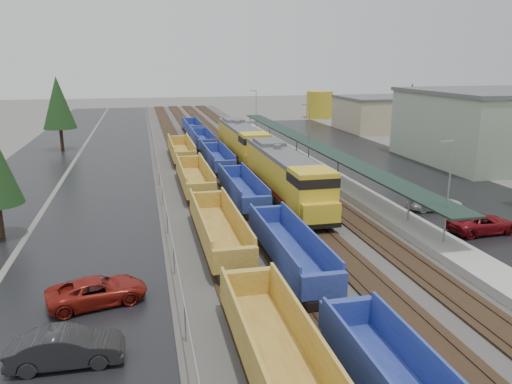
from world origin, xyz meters
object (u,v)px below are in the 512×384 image
Objects in this scene: well_string_yellow at (218,230)px; storage_tank at (319,105)px; well_string_blue at (242,190)px; parked_car_west_c at (97,291)px; locomotive_lead at (285,176)px; parked_car_east_b at (482,224)px; locomotive_trail at (242,142)px; parked_car_west_b at (66,348)px; parked_car_east_c at (435,203)px.

storage_tank is (36.21, 78.81, 1.88)m from well_string_yellow.
well_string_blue reaches higher than parked_car_west_c.
locomotive_lead is at bearing -15.57° from well_string_blue.
well_string_yellow is 12.00m from well_string_blue.
locomotive_lead is 13.04m from well_string_yellow.
well_string_blue is 74.81m from storage_tank.
locomotive_lead is at bearing -56.01° from parked_car_west_c.
well_string_yellow is at bearing -114.68° from storage_tank.
storage_tank is 82.08m from parked_car_east_b.
parked_car_east_b is at bearing -38.05° from well_string_blue.
locomotive_trail is 0.27× the size of well_string_yellow.
locomotive_trail reaches higher than parked_car_west_b.
parked_car_east_c is (16.55, -6.76, -0.44)m from well_string_blue.
storage_tank reaches higher than well_string_yellow.
well_string_blue is 22.20m from parked_car_west_c.
locomotive_lead reaches higher than well_string_yellow.
parked_car_west_c is (-7.94, -7.39, -0.47)m from well_string_yellow.
well_string_yellow is 86.75m from storage_tank.
parked_car_west_b is at bearing 130.07° from parked_car_east_c.
well_string_blue reaches higher than parked_car_west_b.
storage_tank is at bearing -2.89° from parked_car_east_c.
parked_car_west_c is at bearing 121.79° from parked_car_east_c.
parked_car_west_c is at bearing -132.17° from locomotive_lead.
parked_car_east_b is (20.72, -1.77, -0.46)m from well_string_yellow.
locomotive_trail is at bearing 90.00° from locomotive_lead.
parked_car_west_c is (-11.94, -18.71, -0.41)m from well_string_blue.
parked_car_west_c is 30.89m from parked_car_east_c.
parked_car_east_c is (20.55, 4.56, -0.50)m from well_string_yellow.
parked_car_west_b is (-16.83, -23.32, -1.79)m from locomotive_lead.
locomotive_lead is at bearing 51.90° from well_string_yellow.
parked_car_east_c is at bearing -22.22° from well_string_blue.
storage_tank is at bearing -25.44° from parked_car_west_b.
well_string_blue is 19.74× the size of parked_car_east_b.
parked_car_east_b is (29.55, 11.35, -0.05)m from parked_car_west_b.
locomotive_lead is at bearing -35.15° from parked_car_west_b.
well_string_yellow is 21.05m from parked_car_east_c.
parked_car_east_b is (-15.49, -80.57, -2.34)m from storage_tank.
well_string_yellow is at bearing 111.54° from parked_car_east_c.
parked_car_east_c is at bearing -64.78° from locomotive_trail.
storage_tank is at bearing 67.65° from locomotive_lead.
well_string_blue is (-4.00, -19.89, -1.45)m from locomotive_trail.
parked_car_east_b is at bearing -68.32° from parked_car_west_b.
locomotive_lead reaches higher than parked_car_west_c.
locomotive_trail is 47.44m from parked_car_west_b.
locomotive_trail is 29.51m from parked_car_east_c.
locomotive_trail is 32.24m from well_string_yellow.
locomotive_trail reaches higher than parked_car_east_c.
parked_car_west_c is at bearing -117.12° from storage_tank.
parked_car_west_c is at bearing -112.44° from locomotive_trail.
storage_tank reaches higher than locomotive_lead.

